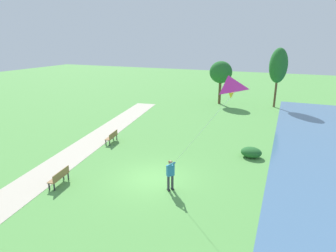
{
  "coord_description": "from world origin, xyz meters",
  "views": [
    {
      "loc": [
        6.68,
        -13.48,
        7.9
      ],
      "look_at": [
        0.73,
        0.61,
        3.17
      ],
      "focal_mm": 30.22,
      "sensor_mm": 36.0,
      "label": 1
    }
  ],
  "objects": [
    {
      "name": "walkway_path",
      "position": [
        -6.95,
        2.0,
        0.01
      ],
      "size": [
        7.46,
        31.97,
        0.02
      ],
      "primitive_type": "cube",
      "rotation": [
        0.0,
        0.0,
        0.16
      ],
      "color": "#B7AD99",
      "rests_on": "ground"
    },
    {
      "name": "tree_horizon_far",
      "position": [
        -1.02,
        21.48,
        3.92
      ],
      "size": [
        2.78,
        2.25,
        5.32
      ],
      "color": "brown",
      "rests_on": "ground"
    },
    {
      "name": "lakeside_shrub",
      "position": [
        4.93,
        5.53,
        0.36
      ],
      "size": [
        1.41,
        1.14,
        0.72
      ],
      "primitive_type": "ellipsoid",
      "color": "#236028",
      "rests_on": "ground"
    },
    {
      "name": "park_bench_near_walkway",
      "position": [
        -4.5,
        -2.67,
        0.51
      ],
      "size": [
        0.67,
        1.55,
        0.88
      ],
      "color": "olive",
      "rests_on": "ground"
    },
    {
      "name": "ground_plane",
      "position": [
        0.0,
        0.0,
        0.0
      ],
      "size": [
        120.0,
        120.0,
        0.0
      ],
      "primitive_type": "plane",
      "color": "#569947"
    },
    {
      "name": "park_bench_far_walkway",
      "position": [
        -5.62,
        4.24,
        0.51
      ],
      "size": [
        0.67,
        1.55,
        0.88
      ],
      "color": "olive",
      "rests_on": "ground"
    },
    {
      "name": "person_kite_flyer",
      "position": [
        1.47,
        -0.79,
        1.05
      ],
      "size": [
        0.61,
        0.57,
        1.83
      ],
      "color": "#232328",
      "rests_on": "ground"
    },
    {
      "name": "flying_kite",
      "position": [
        4.77,
        -3.58,
        6.26
      ],
      "size": [
        3.48,
        3.18,
        4.92
      ],
      "color": "#E02D9E"
    },
    {
      "name": "tree_treeline_right",
      "position": [
        5.5,
        22.27,
        4.9
      ],
      "size": [
        2.06,
        2.19,
        6.95
      ],
      "color": "brown",
      "rests_on": "ground"
    }
  ]
}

